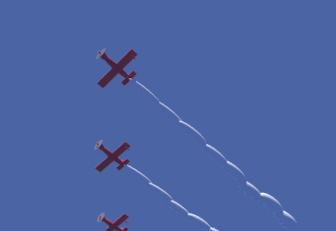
{
  "coord_description": "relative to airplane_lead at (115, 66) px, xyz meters",
  "views": [
    {
      "loc": [
        -31.74,
        -23.26,
        1.9
      ],
      "look_at": [
        15.94,
        -7.61,
        66.85
      ],
      "focal_mm": 50.02,
      "sensor_mm": 36.0,
      "label": 1
    }
  ],
  "objects": [
    {
      "name": "airplane_lead",
      "position": [
        0.0,
        0.0,
        0.0
      ],
      "size": [
        7.48,
        8.06,
        2.76
      ],
      "color": "red"
    },
    {
      "name": "airplane_right_wingman",
      "position": [
        36.55,
        15.52,
        -1.1
      ],
      "size": [
        7.48,
        8.07,
        2.74
      ],
      "color": "red"
    },
    {
      "name": "smoke_trail_lead",
      "position": [
        32.71,
        -14.92,
        -1.48
      ],
      "size": [
        47.35,
        22.64,
        4.23
      ],
      "color": "white"
    },
    {
      "name": "airplane_left_wingman",
      "position": [
        17.57,
        7.91,
        -0.95
      ],
      "size": [
        7.5,
        8.15,
        2.64
      ],
      "color": "red"
    }
  ]
}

